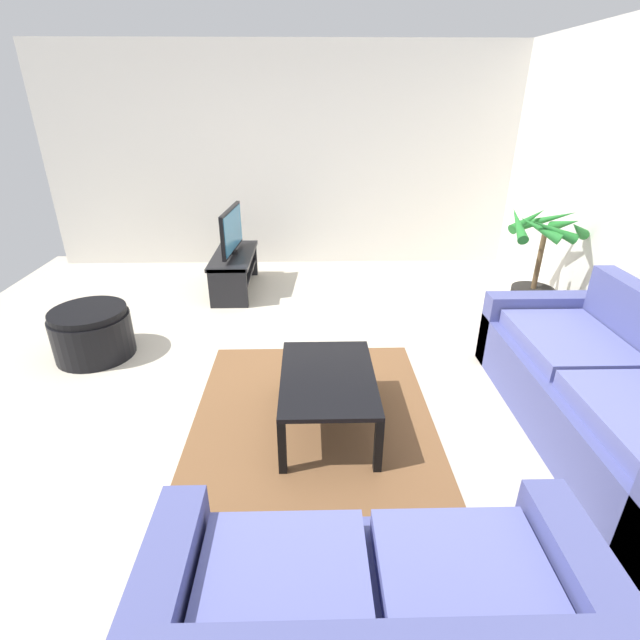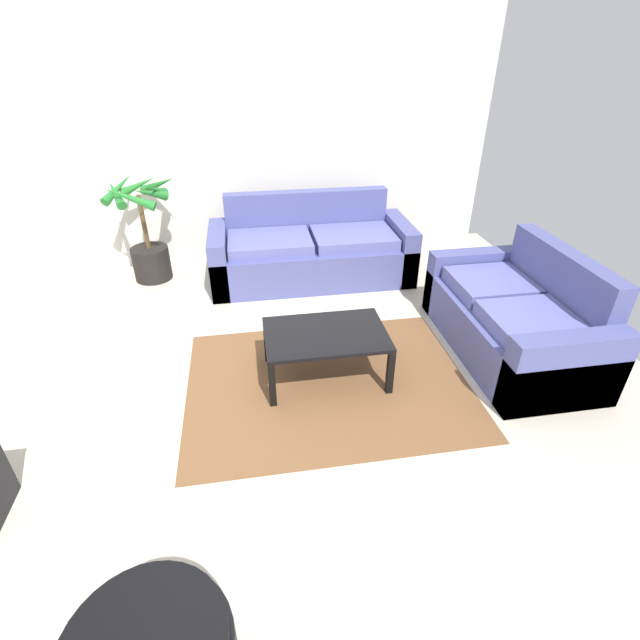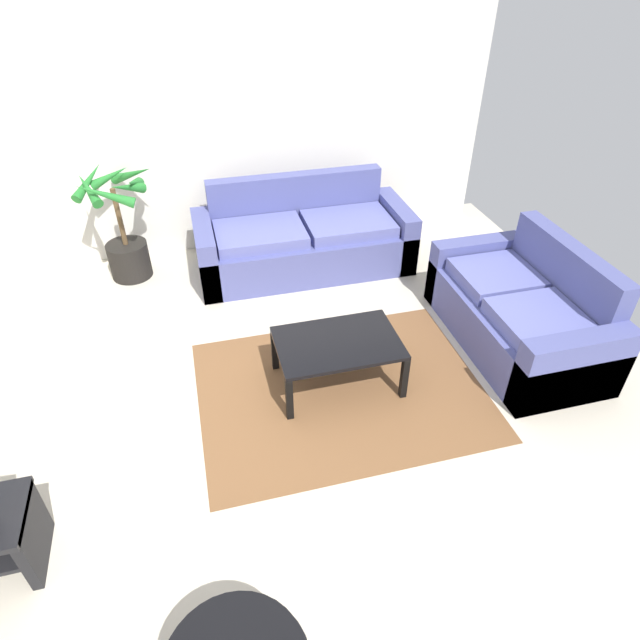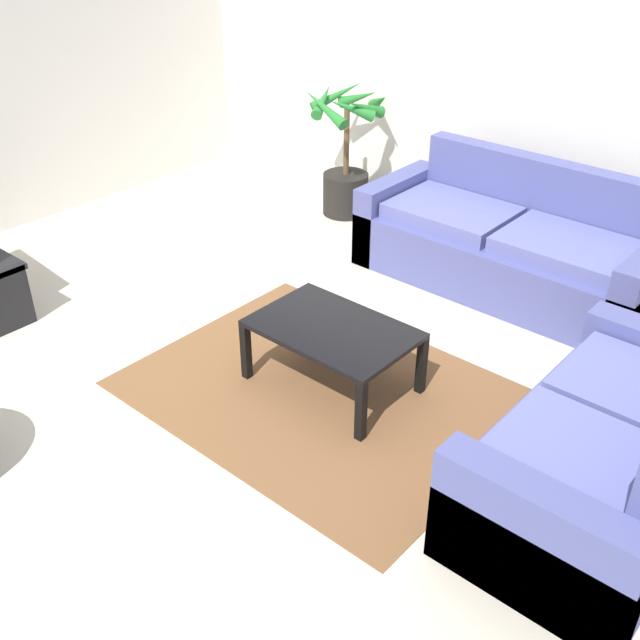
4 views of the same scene
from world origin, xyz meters
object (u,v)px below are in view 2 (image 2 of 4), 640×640
Objects in this scene: potted_palm at (147,239)px; couch_main at (311,252)px; couch_loveseat at (514,320)px; coffee_table at (326,338)px.

couch_main is at bearing -8.52° from potted_palm.
couch_loveseat is 1.46× the size of potted_palm.
couch_loveseat is 3.83m from potted_palm.
couch_main and couch_loveseat have the same top height.
couch_loveseat is at bearing 3.83° from coffee_table.
couch_main is 2.28m from couch_loveseat.
potted_palm is at bearing 127.60° from coffee_table.
couch_main is 1.80m from potted_palm.
couch_main is at bearing 130.91° from couch_loveseat.
couch_loveseat is 1.66m from coffee_table.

